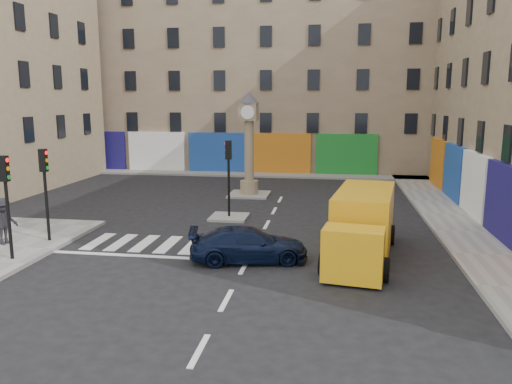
% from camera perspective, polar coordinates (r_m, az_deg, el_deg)
% --- Properties ---
extents(ground, '(120.00, 120.00, 0.00)m').
position_cam_1_polar(ground, '(16.70, -1.96, -9.65)').
color(ground, black).
rests_on(ground, ground).
extents(sidewalk_right, '(2.60, 30.00, 0.15)m').
position_cam_1_polar(sidewalk_right, '(26.65, 21.03, -2.49)').
color(sidewalk_right, gray).
rests_on(sidewalk_right, ground).
extents(sidewalk_far, '(32.00, 2.40, 0.15)m').
position_cam_1_polar(sidewalk_far, '(38.65, -1.70, 2.08)').
color(sidewalk_far, gray).
rests_on(sidewalk_far, ground).
extents(island_near, '(1.80, 1.80, 0.12)m').
position_cam_1_polar(island_near, '(24.58, -3.10, -2.88)').
color(island_near, gray).
rests_on(island_near, ground).
extents(island_far, '(2.40, 2.40, 0.12)m').
position_cam_1_polar(island_far, '(30.34, -0.78, -0.29)').
color(island_far, gray).
rests_on(island_far, ground).
extents(building_far, '(32.00, 10.00, 17.00)m').
position_cam_1_polar(building_far, '(44.03, -0.35, 14.11)').
color(building_far, gray).
rests_on(building_far, ground).
extents(traffic_light_left_near, '(0.28, 0.22, 3.70)m').
position_cam_1_polar(traffic_light_left_near, '(19.47, -26.66, 0.13)').
color(traffic_light_left_near, black).
rests_on(traffic_light_left_near, sidewalk_left).
extents(traffic_light_left_far, '(0.28, 0.22, 3.70)m').
position_cam_1_polar(traffic_light_left_far, '(21.44, -22.99, 1.28)').
color(traffic_light_left_far, black).
rests_on(traffic_light_left_far, sidewalk_left).
extents(traffic_light_island, '(0.28, 0.22, 3.70)m').
position_cam_1_polar(traffic_light_island, '(24.12, -3.15, 2.97)').
color(traffic_light_island, black).
rests_on(traffic_light_island, island_near).
extents(clock_pillar, '(1.20, 1.20, 6.10)m').
position_cam_1_polar(clock_pillar, '(29.88, -0.80, 6.30)').
color(clock_pillar, '#988164').
rests_on(clock_pillar, island_far).
extents(navy_sedan, '(4.51, 2.60, 1.23)m').
position_cam_1_polar(navy_sedan, '(18.05, -0.86, -6.02)').
color(navy_sedan, black).
rests_on(navy_sedan, ground).
extents(yellow_van, '(2.99, 6.79, 2.39)m').
position_cam_1_polar(yellow_van, '(18.91, 12.06, -3.69)').
color(yellow_van, orange).
rests_on(yellow_van, ground).
extents(pedestrian_dark, '(0.97, 1.32, 1.83)m').
position_cam_1_polar(pedestrian_dark, '(21.92, -26.89, -2.98)').
color(pedestrian_dark, black).
rests_on(pedestrian_dark, sidewalk_left).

